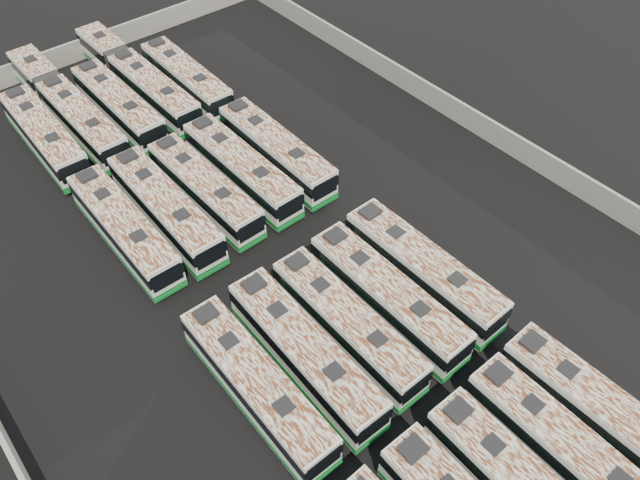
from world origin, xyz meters
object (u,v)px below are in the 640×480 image
(bus_front_far_right, at_px, (601,415))
(bus_midback_far_right, at_px, (276,151))
(bus_midfront_far_left, at_px, (257,386))
(bus_midback_far_left, at_px, (125,229))
(bus_midback_center, at_px, (205,189))
(bus_back_right, at_px, (137,77))
(bus_midfront_right, at_px, (387,297))
(bus_midfront_left, at_px, (305,354))
(bus_midfront_far_right, at_px, (423,270))
(bus_back_center, at_px, (119,106))
(bus_back_far_right, at_px, (187,79))
(bus_midback_right, at_px, (242,169))
(bus_back_left, at_px, (67,105))
(bus_back_far_left, at_px, (45,136))
(bus_midback_left, at_px, (166,209))
(bus_front_right, at_px, (567,453))

(bus_front_far_right, bearing_deg, bus_midback_far_right, 88.65)
(bus_midfront_far_left, height_order, bus_midback_far_left, bus_midback_far_left)
(bus_midback_center, bearing_deg, bus_back_right, 77.23)
(bus_midfront_far_left, height_order, bus_midfront_right, bus_midfront_right)
(bus_midback_center, bearing_deg, bus_midfront_left, -102.74)
(bus_front_far_right, bearing_deg, bus_midfront_right, 102.84)
(bus_midfront_right, xyz_separation_m, bus_midfront_far_right, (3.59, 0.12, 0.02))
(bus_midfront_left, xyz_separation_m, bus_midfront_right, (7.11, -0.07, -0.02))
(bus_midfront_far_left, height_order, bus_midback_far_right, bus_midback_far_right)
(bus_midback_far_left, bearing_deg, bus_midback_center, -0.26)
(bus_midback_center, bearing_deg, bus_back_center, 88.58)
(bus_back_center, xyz_separation_m, bus_back_far_right, (7.16, -0.14, -0.04))
(bus_midback_right, height_order, bus_back_right, bus_midback_right)
(bus_midback_center, bearing_deg, bus_midfront_right, -79.24)
(bus_midback_far_left, bearing_deg, bus_midfront_right, -57.76)
(bus_back_left, bearing_deg, bus_back_far_left, -137.63)
(bus_midfront_far_left, relative_size, bus_back_far_right, 1.02)
(bus_midback_right, xyz_separation_m, bus_midback_far_right, (3.61, 0.02, 0.01))
(bus_back_far_right, bearing_deg, bus_midback_center, -115.86)
(bus_midfront_right, xyz_separation_m, bus_midback_left, (-7.19, 17.10, 0.03))
(bus_midback_left, bearing_deg, bus_back_far_right, 54.17)
(bus_midfront_far_right, xyz_separation_m, bus_midback_far_left, (-14.25, 17.10, -0.03))
(bus_midback_center, distance_m, bus_back_far_right, 16.19)
(bus_midfront_left, bearing_deg, bus_back_far_right, 72.60)
(bus_midfront_far_right, xyz_separation_m, bus_back_far_right, (0.02, 31.50, -0.07))
(bus_midback_right, bearing_deg, bus_back_far_right, 75.27)
(bus_midback_far_right, bearing_deg, bus_back_far_left, 134.74)
(bus_front_right, bearing_deg, bus_midback_left, 103.18)
(bus_midback_center, height_order, bus_back_far_left, bus_back_far_left)
(bus_midfront_right, relative_size, bus_midback_far_right, 0.99)
(bus_midback_far_left, height_order, bus_midback_right, bus_midback_right)
(bus_midback_far_left, bearing_deg, bus_back_right, 59.51)
(bus_midfront_left, bearing_deg, bus_back_right, 79.77)
(bus_midback_far_right, distance_m, bus_back_far_left, 20.40)
(bus_midback_left, relative_size, bus_back_right, 0.68)
(bus_midback_right, distance_m, bus_back_center, 14.96)
(bus_midback_right, relative_size, bus_midback_far_right, 0.99)
(bus_midback_center, relative_size, bus_back_left, 0.64)
(bus_back_far_left, distance_m, bus_back_left, 4.70)
(bus_front_right, height_order, bus_front_far_right, bus_front_far_right)
(bus_midfront_right, distance_m, bus_midback_left, 18.55)
(bus_back_right, bearing_deg, bus_back_left, 179.88)
(bus_midback_center, xyz_separation_m, bus_back_far_right, (7.22, 14.49, 0.01))
(bus_midback_left, xyz_separation_m, bus_midback_right, (7.20, 0.12, -0.03))
(bus_back_far_right, bearing_deg, bus_midfront_right, -95.87)
(bus_midfront_left, xyz_separation_m, bus_back_left, (-0.08, 34.95, -0.06))
(bus_midback_center, distance_m, bus_midback_far_right, 7.22)
(bus_midfront_far_left, xyz_separation_m, bus_back_center, (7.21, 31.56, 0.01))
(bus_back_left, bearing_deg, bus_midfront_far_left, -96.17)
(bus_front_far_right, bearing_deg, bus_midback_right, 95.18)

